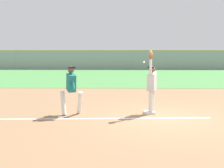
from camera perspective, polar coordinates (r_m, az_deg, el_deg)
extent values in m
plane|color=#936D4C|center=(9.88, 10.17, -6.75)|extent=(71.29, 71.29, 0.00)
cube|color=#4C8C47|center=(23.76, 4.77, 1.61)|extent=(50.11, 14.32, 0.01)
cube|color=white|center=(10.01, -15.48, -6.71)|extent=(11.99, 0.59, 0.01)
cube|color=white|center=(10.54, 7.46, -5.59)|extent=(0.39, 0.39, 0.08)
cylinder|color=silver|center=(10.53, 8.01, -3.46)|extent=(0.19, 0.19, 0.85)
cylinder|color=silver|center=(10.34, 7.74, -3.66)|extent=(0.19, 0.19, 0.85)
cube|color=#B7B7B7|center=(10.32, 7.95, 0.39)|extent=(0.40, 0.50, 0.60)
sphere|color=brown|center=(10.28, 8.00, 2.91)|extent=(0.30, 0.30, 0.23)
cube|color=black|center=(10.28, 7.83, 3.33)|extent=(0.28, 0.27, 0.05)
cylinder|color=#B7B7B7|center=(10.05, 7.71, 3.70)|extent=(0.12, 0.12, 0.62)
cylinder|color=#B7B7B7|center=(10.50, 8.27, 2.15)|extent=(0.31, 0.61, 0.09)
ellipsoid|color=brown|center=(10.04, 7.74, 5.75)|extent=(0.23, 0.31, 0.32)
cylinder|color=white|center=(10.27, -6.43, -3.72)|extent=(0.30, 0.46, 0.85)
cylinder|color=white|center=(10.31, -9.67, -3.74)|extent=(0.30, 0.46, 0.85)
cube|color=#197272|center=(10.17, -8.13, 0.28)|extent=(0.43, 0.58, 0.66)
sphere|color=brown|center=(10.12, -8.18, 2.84)|extent=(0.30, 0.30, 0.23)
cube|color=black|center=(10.13, -8.01, 3.27)|extent=(0.28, 0.27, 0.05)
cylinder|color=#197272|center=(10.37, -8.40, 0.88)|extent=(0.23, 0.41, 0.58)
cylinder|color=#197272|center=(9.95, -7.86, 0.61)|extent=(0.23, 0.41, 0.58)
sphere|color=white|center=(9.94, 6.38, 4.33)|extent=(0.07, 0.07, 0.07)
cube|color=#93999E|center=(30.82, 3.91, 4.80)|extent=(50.11, 0.06, 2.01)
cylinder|color=yellow|center=(30.79, 3.93, 6.72)|extent=(50.11, 0.06, 0.06)
cylinder|color=gray|center=(32.67, -18.68, 4.58)|extent=(0.08, 0.08, 2.01)
cylinder|color=gray|center=(30.82, 3.91, 4.80)|extent=(0.08, 0.08, 2.01)
cube|color=#B7B7BC|center=(35.99, -13.39, 4.31)|extent=(4.54, 2.26, 0.55)
cube|color=#2D333D|center=(35.97, -13.41, 5.07)|extent=(2.34, 1.93, 0.40)
cylinder|color=black|center=(36.47, -10.73, 3.99)|extent=(0.62, 0.27, 0.60)
cylinder|color=black|center=(34.65, -11.62, 3.79)|extent=(0.62, 0.27, 0.60)
cylinder|color=black|center=(37.39, -15.01, 3.95)|extent=(0.62, 0.27, 0.60)
cylinder|color=black|center=(35.63, -16.09, 3.75)|extent=(0.62, 0.27, 0.60)
cube|color=tan|center=(35.55, -5.46, 4.44)|extent=(4.58, 2.36, 0.55)
cube|color=#2D333D|center=(35.53, -5.47, 5.21)|extent=(2.37, 1.97, 0.40)
cylinder|color=black|center=(36.54, -3.16, 4.11)|extent=(0.62, 0.28, 0.60)
cylinder|color=black|center=(34.64, -3.06, 3.93)|extent=(0.62, 0.28, 0.60)
cylinder|color=black|center=(36.55, -7.72, 4.06)|extent=(0.62, 0.28, 0.60)
cylinder|color=black|center=(34.66, -7.86, 3.88)|extent=(0.62, 0.28, 0.60)
cube|color=#B21E1E|center=(35.28, 1.15, 4.45)|extent=(4.42, 1.94, 0.55)
cube|color=#2D333D|center=(35.26, 1.15, 5.22)|extent=(2.21, 1.77, 0.40)
cylinder|color=black|center=(36.26, 3.45, 4.09)|extent=(0.60, 0.22, 0.60)
cylinder|color=black|center=(34.37, 3.56, 3.90)|extent=(0.60, 0.22, 0.60)
cylinder|color=black|center=(36.28, -1.14, 4.10)|extent=(0.60, 0.22, 0.60)
cylinder|color=black|center=(34.38, -1.28, 3.92)|extent=(0.60, 0.22, 0.60)
cube|color=#1E6B33|center=(35.08, 9.30, 4.34)|extent=(4.59, 2.38, 0.55)
cube|color=#2D333D|center=(35.06, 9.32, 5.11)|extent=(2.38, 1.98, 0.40)
cylinder|color=black|center=(36.12, 11.55, 3.94)|extent=(0.62, 0.29, 0.60)
cylinder|color=black|center=(34.23, 11.77, 3.75)|extent=(0.62, 0.29, 0.60)
cylinder|color=black|center=(36.03, 6.93, 4.02)|extent=(0.62, 0.29, 0.60)
cylinder|color=black|center=(34.13, 6.90, 3.84)|extent=(0.62, 0.29, 0.60)
cube|color=black|center=(36.81, 15.76, 4.30)|extent=(4.42, 1.96, 0.55)
cube|color=#2D333D|center=(36.79, 15.79, 5.04)|extent=(2.22, 1.78, 0.40)
cylinder|color=black|center=(38.14, 17.47, 3.92)|extent=(0.60, 0.23, 0.60)
cylinder|color=black|center=(36.33, 18.36, 3.73)|extent=(0.60, 0.23, 0.60)
cylinder|color=black|center=(37.39, 13.21, 4.00)|extent=(0.60, 0.23, 0.60)
cylinder|color=black|center=(35.54, 13.90, 3.81)|extent=(0.60, 0.23, 0.60)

